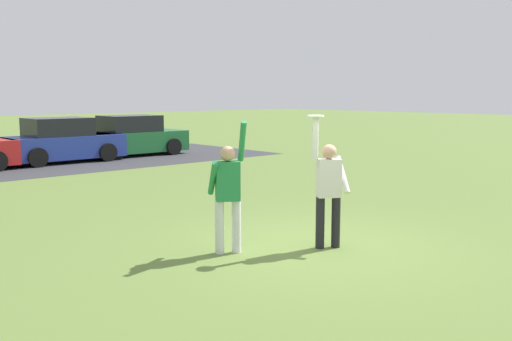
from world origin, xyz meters
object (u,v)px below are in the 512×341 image
(person_catcher, at_px, (329,187))
(parked_car_blue, at_px, (62,142))
(person_defender, at_px, (228,190))
(frisbee_disc, at_px, (316,116))
(parked_car_green, at_px, (133,137))

(person_catcher, height_order, parked_car_blue, person_catcher)
(parked_car_blue, bearing_deg, person_defender, -102.76)
(person_defender, bearing_deg, frisbee_disc, 0.00)
(person_defender, relative_size, frisbee_disc, 8.06)
(person_catcher, height_order, parked_car_green, person_catcher)
(person_defender, height_order, parked_car_blue, person_defender)
(person_catcher, relative_size, parked_car_blue, 0.51)
(parked_car_blue, relative_size, parked_car_green, 1.00)
(person_defender, xyz_separation_m, frisbee_disc, (1.17, -0.72, 1.11))
(parked_car_green, bearing_deg, frisbee_disc, -108.88)
(person_catcher, relative_size, parked_car_green, 0.51)
(parked_car_green, bearing_deg, parked_car_blue, -174.90)
(parked_car_green, bearing_deg, person_defender, -114.16)
(person_defender, distance_m, parked_car_blue, 13.36)
(person_defender, relative_size, parked_car_green, 0.50)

